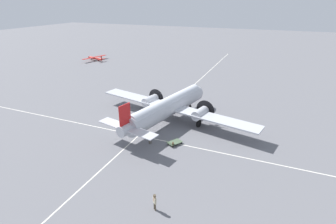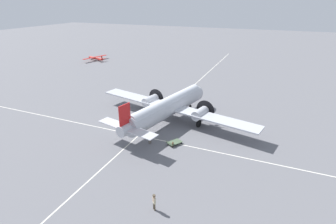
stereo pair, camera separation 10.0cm
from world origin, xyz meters
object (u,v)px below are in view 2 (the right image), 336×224
Objects in this scene: crew_foreground at (154,201)px; suitcase_near_door at (173,145)px; airliner_main at (170,106)px; light_aircraft_distant at (95,58)px; baggage_cart at (174,142)px; passenger_boarding at (150,137)px.

crew_foreground is 11.23m from suitcase_near_door.
airliner_main is 43.09× the size of suitcase_near_door.
suitcase_near_door is 57.35m from light_aircraft_distant.
airliner_main is at bearing -32.07° from crew_foreground.
light_aircraft_distant is at bearing 77.41° from baggage_cart.
suitcase_near_door is at bearing 151.16° from light_aircraft_distant.
crew_foreground is 0.97× the size of passenger_boarding.
airliner_main is at bearing 43.50° from passenger_boarding.
airliner_main is 12.50× the size of baggage_cart.
baggage_cart is at bearing -177.75° from suitcase_near_door.
baggage_cart is (-0.69, -0.03, -0.03)m from suitcase_near_door.
airliner_main is 16.64× the size of crew_foreground.
airliner_main is 16.22× the size of passenger_boarding.
passenger_boarding is at bearing 148.68° from light_aircraft_distant.
airliner_main is 7.59m from passenger_boarding.
crew_foreground is 2.59× the size of suitcase_near_door.
baggage_cart is (-1.12, 3.03, -0.76)m from passenger_boarding.
baggage_cart is (-11.59, -2.64, -0.76)m from crew_foreground.
airliner_main is 3.13× the size of light_aircraft_distant.
passenger_boarding reaches higher than suitcase_near_door.
suitcase_near_door is at bearing -142.01° from airliner_main.
airliner_main is at bearing 154.38° from light_aircraft_distant.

